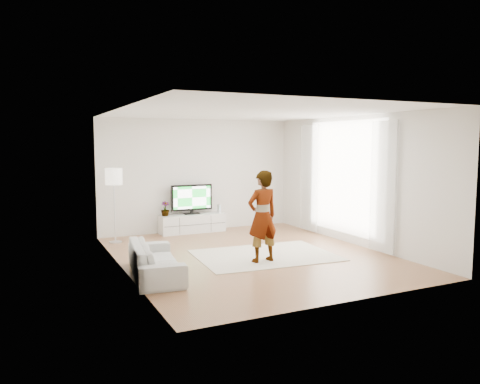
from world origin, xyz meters
name	(u,v)px	position (x,y,z in m)	size (l,w,h in m)	color
floor	(252,255)	(0.00, 0.00, 0.00)	(6.00, 6.00, 0.00)	#A46D4A
ceiling	(252,112)	(0.00, 0.00, 2.80)	(6.00, 6.00, 0.00)	white
wall_left	(122,190)	(-2.50, 0.00, 1.40)	(0.02, 6.00, 2.80)	silver
wall_right	(354,180)	(2.50, 0.00, 1.40)	(0.02, 6.00, 2.80)	silver
wall_back	(198,175)	(0.00, 3.00, 1.40)	(5.00, 0.02, 2.80)	silver
wall_front	(351,203)	(0.00, -3.00, 1.40)	(5.00, 0.02, 2.80)	silver
window	(345,177)	(2.48, 0.30, 1.45)	(0.01, 2.60, 2.50)	white
curtain_near	(383,187)	(2.40, -1.00, 1.35)	(0.04, 0.70, 2.60)	white
curtain_far	(309,178)	(2.40, 1.60, 1.35)	(0.04, 0.70, 2.60)	white
media_console	(192,223)	(-0.25, 2.76, 0.23)	(1.63, 0.46, 0.46)	white
television	(192,198)	(-0.25, 2.79, 0.85)	(1.05, 0.21, 0.73)	black
game_console	(219,208)	(0.47, 2.76, 0.56)	(0.06, 0.16, 0.21)	white
potted_plant	(165,209)	(-0.94, 2.77, 0.63)	(0.20, 0.20, 0.35)	#3F7238
rug	(265,255)	(0.23, -0.13, 0.01)	(2.66, 1.92, 0.01)	beige
player	(262,216)	(-0.05, -0.55, 0.86)	(0.62, 0.41, 1.70)	#334772
sofa	(155,259)	(-2.09, -0.57, 0.28)	(1.90, 0.74, 0.55)	beige
floor_lamp	(114,180)	(-2.20, 2.38, 1.40)	(0.37, 0.37, 1.66)	silver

